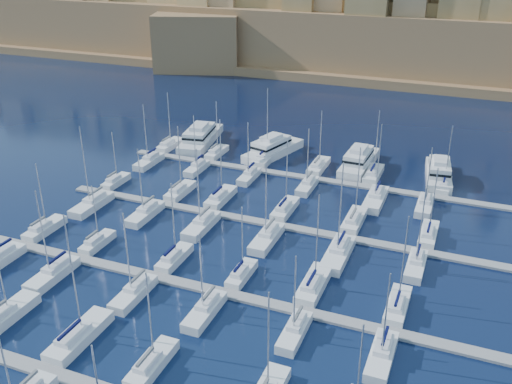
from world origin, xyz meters
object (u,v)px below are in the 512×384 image
at_px(motor_yacht_a, 200,137).
at_px(motor_yacht_c, 359,160).
at_px(sailboat_2, 79,336).
at_px(motor_yacht_d, 439,172).
at_px(motor_yacht_b, 272,148).

distance_m(motor_yacht_a, motor_yacht_c, 38.79).
height_order(sailboat_2, motor_yacht_d, sailboat_2).
distance_m(motor_yacht_b, motor_yacht_c, 19.87).
height_order(motor_yacht_b, motor_yacht_d, same).
xyz_separation_m(sailboat_2, motor_yacht_a, (-18.94, 70.81, 0.94)).
xyz_separation_m(motor_yacht_a, motor_yacht_d, (55.45, -1.77, 0.00)).
distance_m(motor_yacht_c, motor_yacht_d, 16.70).
height_order(motor_yacht_a, motor_yacht_c, same).
xyz_separation_m(sailboat_2, motor_yacht_c, (19.83, 69.64, 0.94)).
height_order(motor_yacht_a, motor_yacht_b, same).
height_order(sailboat_2, motor_yacht_a, sailboat_2).
distance_m(sailboat_2, motor_yacht_b, 69.74).
xyz_separation_m(sailboat_2, motor_yacht_d, (36.51, 69.03, 0.94)).
xyz_separation_m(sailboat_2, motor_yacht_b, (-0.04, 69.73, 0.94)).
bearing_deg(motor_yacht_c, motor_yacht_d, -2.08).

